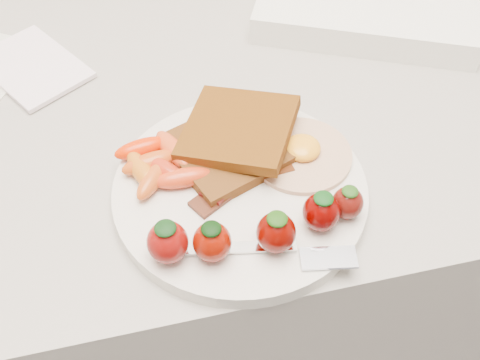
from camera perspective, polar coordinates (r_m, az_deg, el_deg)
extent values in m
cube|color=gray|center=(1.11, -2.91, -9.61)|extent=(2.00, 0.60, 0.90)
cylinder|color=silver|center=(0.64, 0.00, -1.09)|extent=(0.27, 0.27, 0.02)
cube|color=#361308|center=(0.66, -1.27, 2.86)|extent=(0.15, 0.15, 0.01)
cube|color=#462804|center=(0.66, -0.16, 4.89)|extent=(0.16, 0.16, 0.03)
cylinder|color=beige|center=(0.66, 5.80, 2.40)|extent=(0.12, 0.12, 0.01)
ellipsoid|color=orange|center=(0.66, 5.94, 3.05)|extent=(0.04, 0.04, 0.02)
cube|color=black|center=(0.63, -0.70, -0.42)|extent=(0.10, 0.07, 0.00)
cube|color=black|center=(0.64, 0.54, 0.48)|extent=(0.11, 0.04, 0.00)
cube|color=#400C09|center=(0.64, -0.36, 1.14)|extent=(0.09, 0.09, 0.00)
ellipsoid|color=#C84B12|center=(0.65, -8.49, 1.67)|extent=(0.07, 0.03, 0.02)
ellipsoid|color=red|center=(0.64, -7.10, 0.91)|extent=(0.05, 0.06, 0.02)
ellipsoid|color=#C74E15|center=(0.63, -8.30, 0.04)|extent=(0.05, 0.06, 0.02)
ellipsoid|color=#D9481A|center=(0.66, -6.36, 2.85)|extent=(0.04, 0.07, 0.02)
ellipsoid|color=red|center=(0.67, -9.29, 3.01)|extent=(0.06, 0.03, 0.02)
ellipsoid|color=red|center=(0.63, -5.43, 0.20)|extent=(0.06, 0.02, 0.02)
ellipsoid|color=#CB6514|center=(0.64, -9.30, 0.88)|extent=(0.04, 0.07, 0.02)
ellipsoid|color=maroon|center=(0.57, -6.88, -5.89)|extent=(0.04, 0.04, 0.04)
ellipsoid|color=black|center=(0.55, -7.10, -4.56)|extent=(0.02, 0.02, 0.01)
ellipsoid|color=#760D01|center=(0.57, -2.67, -5.89)|extent=(0.04, 0.04, 0.04)
ellipsoid|color=black|center=(0.55, -2.75, -4.64)|extent=(0.02, 0.02, 0.01)
ellipsoid|color=#540400|center=(0.57, 3.44, -5.00)|extent=(0.04, 0.04, 0.04)
ellipsoid|color=#19420A|center=(0.55, 3.54, -3.70)|extent=(0.02, 0.02, 0.01)
ellipsoid|color=#4F0100|center=(0.59, 7.72, -3.02)|extent=(0.04, 0.04, 0.04)
ellipsoid|color=#0C3B0E|center=(0.58, 7.93, -1.73)|extent=(0.02, 0.02, 0.01)
ellipsoid|color=#4F0D08|center=(0.61, 10.16, -2.16)|extent=(0.03, 0.03, 0.04)
ellipsoid|color=#1E4710|center=(0.59, 10.40, -1.07)|extent=(0.02, 0.02, 0.01)
cube|color=white|center=(0.58, -0.96, -6.46)|extent=(0.13, 0.04, 0.00)
cube|color=silver|center=(0.58, 8.40, -7.31)|extent=(0.06, 0.03, 0.00)
cube|color=white|center=(0.84, -19.10, 10.13)|extent=(0.16, 0.18, 0.01)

